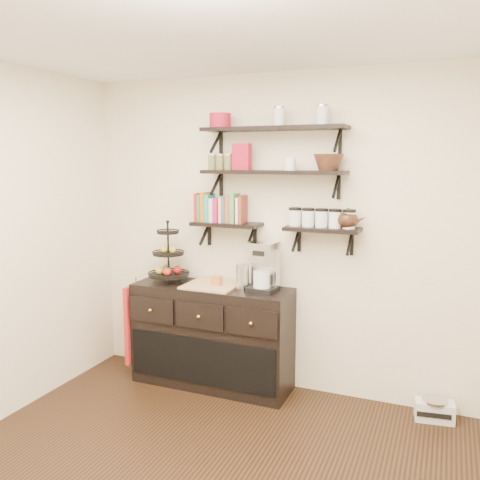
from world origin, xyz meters
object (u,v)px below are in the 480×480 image
fruit_stand (169,262)px  coffee_maker (264,268)px  radio (434,410)px  sideboard (212,336)px

fruit_stand → coffee_maker: bearing=1.6°
fruit_stand → coffee_maker: size_ratio=1.27×
coffee_maker → radio: bearing=7.1°
radio → fruit_stand: bearing=173.6°
sideboard → radio: bearing=2.3°
sideboard → coffee_maker: size_ratio=3.36×
fruit_stand → radio: fruit_stand is taller
coffee_maker → radio: 1.72m
sideboard → fruit_stand: size_ratio=2.63×
coffee_maker → radio: size_ratio=1.37×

